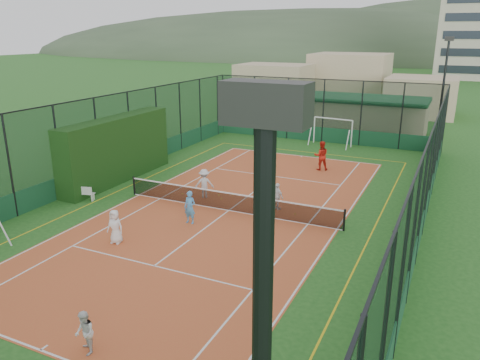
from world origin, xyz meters
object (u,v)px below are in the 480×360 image
object	(u,v)px
child_far_left	(204,183)
coach	(321,156)
futsal_goal_far	(332,132)
child_near_left	(115,227)
child_far_back	(262,165)
child_near_right	(85,333)
child_far_right	(277,196)
white_bench	(81,193)
child_near_mid	(190,207)
floodlight_ne	(442,97)
clubhouse	(338,113)

from	to	relation	value
child_far_left	coach	size ratio (longest dim) A/B	0.84
child_far_left	coach	bearing A→B (deg)	-146.55
futsal_goal_far	child_near_left	size ratio (longest dim) A/B	2.18
child_far_back	coach	world-z (taller)	coach
child_near_right	child_far_right	world-z (taller)	child_far_right
child_near_right	futsal_goal_far	bearing A→B (deg)	128.90
white_bench	child_far_back	bearing A→B (deg)	35.29
futsal_goal_far	child_far_left	size ratio (longest dim) A/B	2.03
child_near_mid	child_far_right	distance (m)	4.55
coach	child_far_right	bearing A→B (deg)	64.38
white_bench	futsal_goal_far	bearing A→B (deg)	48.45
floodlight_ne	child_near_right	distance (m)	29.17
white_bench	coach	size ratio (longest dim) A/B	0.77
child_near_right	coach	bearing A→B (deg)	125.91
child_near_mid	child_far_left	size ratio (longest dim) A/B	0.98
floodlight_ne	child_far_back	world-z (taller)	floodlight_ne
child_near_left	floodlight_ne	bearing A→B (deg)	56.67
child_near_mid	child_far_back	distance (m)	8.74
floodlight_ne	white_bench	bearing A→B (deg)	-131.56
white_bench	child_near_left	bearing A→B (deg)	-49.67
child_near_right	child_far_left	bearing A→B (deg)	143.09
child_near_mid	coach	size ratio (longest dim) A/B	0.83
child_far_back	child_far_left	bearing A→B (deg)	77.84
child_far_right	coach	distance (m)	7.85
floodlight_ne	child_near_left	bearing A→B (deg)	-117.15
child_far_back	child_far_right	bearing A→B (deg)	119.27
child_near_left	coach	bearing A→B (deg)	65.34
child_far_right	floodlight_ne	bearing A→B (deg)	-86.69
futsal_goal_far	child_far_left	distance (m)	15.42
child_far_left	child_far_back	bearing A→B (deg)	-130.03
child_near_mid	child_far_left	world-z (taller)	child_far_left
clubhouse	child_far_left	world-z (taller)	clubhouse
white_bench	futsal_goal_far	distance (m)	20.24
futsal_goal_far	floodlight_ne	bearing A→B (deg)	9.16
floodlight_ne	child_far_right	size ratio (longest dim) A/B	5.99
floodlight_ne	child_far_right	distance (m)	17.05
child_near_left	coach	world-z (taller)	coach
floodlight_ne	child_near_right	bearing A→B (deg)	-104.70
clubhouse	futsal_goal_far	distance (m)	5.81
child_near_mid	child_far_left	xyz separation A→B (m)	(-1.12, 3.37, 0.01)
child_near_mid	white_bench	bearing A→B (deg)	176.88
child_near_right	child_far_right	size ratio (longest dim) A/B	0.94
child_far_back	coach	size ratio (longest dim) A/B	0.63
clubhouse	child_far_right	distance (m)	20.93
child_near_mid	child_near_left	bearing A→B (deg)	-119.40
child_far_left	child_far_right	size ratio (longest dim) A/B	1.15
futsal_goal_far	child_far_back	distance (m)	9.95
futsal_goal_far	clubhouse	bearing A→B (deg)	107.19
coach	child_near_mid	bearing A→B (deg)	49.24
child_near_left	child_far_right	xyz separation A→B (m)	(4.79, 6.56, -0.05)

